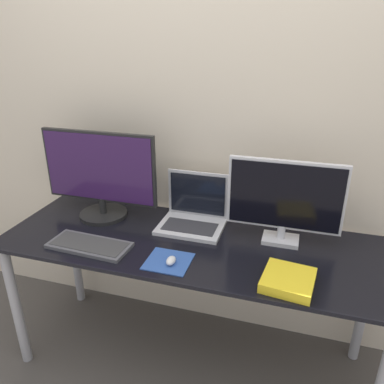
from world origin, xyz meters
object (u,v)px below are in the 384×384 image
monitor_right (285,199)px  keyboard (89,245)px  laptop (194,213)px  mouse (171,261)px  book (288,280)px  monitor_left (100,175)px

monitor_right → keyboard: size_ratio=1.34×
laptop → mouse: laptop is taller
monitor_right → book: (0.05, -0.32, -0.19)m
monitor_left → book: bearing=-18.4°
book → monitor_right: bearing=99.4°
monitor_left → mouse: bearing=-33.5°
book → keyboard: bearing=178.5°
laptop → mouse: (0.01, -0.38, -0.04)m
monitor_right → mouse: size_ratio=8.43×
monitor_right → keyboard: monitor_right is taller
mouse → monitor_left: bearing=146.5°
mouse → book: 0.47m
keyboard → laptop: bearing=42.0°
monitor_left → keyboard: (0.09, -0.30, -0.22)m
monitor_left → monitor_right: monitor_left is taller
laptop → mouse: size_ratio=5.24×
laptop → book: laptop is taller
laptop → mouse: bearing=-88.1°
keyboard → mouse: 0.40m
monitor_left → book: size_ratio=2.77×
monitor_left → mouse: monitor_left is taller
monitor_left → keyboard: monitor_left is taller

